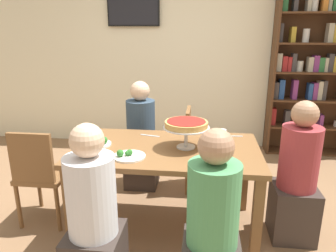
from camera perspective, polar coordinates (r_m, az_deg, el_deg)
name	(u,v)px	position (r m, az deg, el deg)	size (l,w,h in m)	color
ground_plane	(167,227)	(2.91, -0.24, -17.63)	(12.00, 12.00, 0.00)	#846042
rear_partition	(185,48)	(4.59, 3.08, 13.81)	(8.00, 0.12, 2.80)	beige
dining_table	(167,159)	(2.60, -0.25, -5.86)	(1.49, 0.88, 0.74)	brown
bookshelf	(315,69)	(4.64, 24.80, 9.24)	(1.13, 0.30, 2.21)	#4C2D19
television	(133,10)	(4.60, -6.22, 20.00)	(0.71, 0.05, 0.43)	black
diner_far_left	(141,143)	(3.41, -4.80, -2.98)	(0.34, 0.34, 1.15)	#382D28
diner_head_east	(296,182)	(2.74, 22.02, -9.35)	(0.34, 0.34, 1.15)	#382D28
diner_near_right	(212,236)	(1.98, 7.86, -18.94)	(0.34, 0.34, 1.15)	#382D28
diner_near_left	(94,226)	(2.10, -13.19, -17.08)	(0.34, 0.34, 1.15)	#382D28
chair_far_right	(198,145)	(3.35, 5.44, -3.44)	(0.40, 0.40, 0.87)	brown
chair_head_west	(40,172)	(2.94, -21.89, -7.70)	(0.40, 0.40, 0.87)	brown
deep_dish_pizza_stand	(186,126)	(2.50, 3.29, 0.07)	(0.37, 0.37, 0.22)	silver
salad_plate_near_diner	(128,155)	(2.38, -7.19, -5.25)	(0.24, 0.24, 0.07)	white
salad_plate_far_diner	(98,143)	(2.67, -12.39, -3.04)	(0.23, 0.23, 0.07)	white
beer_glass_amber_tall	(92,147)	(2.42, -13.50, -3.70)	(0.08, 0.08, 0.15)	gold
beer_glass_amber_short	(220,144)	(2.46, 9.29, -3.18)	(0.08, 0.08, 0.15)	gold
water_glass_clear_near	(222,136)	(2.68, 9.67, -1.81)	(0.07, 0.07, 0.12)	white
cutlery_fork_near	(150,136)	(2.84, -3.26, -1.73)	(0.18, 0.02, 0.01)	silver
cutlery_knife_near	(232,136)	(2.88, 11.44, -1.79)	(0.18, 0.02, 0.01)	silver
cutlery_fork_far	(215,166)	(2.24, 8.42, -7.13)	(0.18, 0.02, 0.01)	silver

